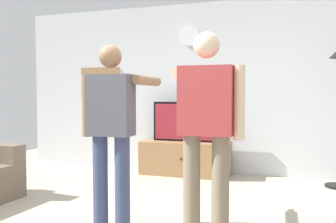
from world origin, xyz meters
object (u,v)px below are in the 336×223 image
tv_stand (185,158)px  person_standing_nearer_lamp (112,125)px  framed_picture (100,83)px  television (186,122)px  person_standing_nearer_couch (206,126)px  wall_clock (190,36)px

tv_stand → person_standing_nearer_lamp: 2.40m
person_standing_nearer_lamp → framed_picture: bearing=120.6°
television → person_standing_nearer_couch: 2.63m
person_standing_nearer_lamp → person_standing_nearer_couch: person_standing_nearer_couch is taller
wall_clock → person_standing_nearer_lamp: size_ratio=0.19×
television → framed_picture: framed_picture is taller
tv_stand → television: (0.00, 0.05, 0.56)m
tv_stand → person_standing_nearer_lamp: size_ratio=0.82×
framed_picture → person_standing_nearer_lamp: 3.04m
framed_picture → person_standing_nearer_lamp: framed_picture is taller
person_standing_nearer_couch → person_standing_nearer_lamp: bearing=170.3°
television → person_standing_nearer_lamp: 2.34m
television → wall_clock: size_ratio=3.32×
framed_picture → wall_clock: bearing=-0.2°
wall_clock → television: bearing=-90.0°
framed_picture → person_standing_nearer_couch: 3.71m
wall_clock → person_standing_nearer_couch: (0.83, -2.74, -1.19)m
tv_stand → television: bearing=90.0°
framed_picture → tv_stand: bearing=-10.3°
tv_stand → wall_clock: (0.00, 0.29, 1.93)m
person_standing_nearer_lamp → person_standing_nearer_couch: size_ratio=0.98×
person_standing_nearer_couch → framed_picture: bearing=131.8°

